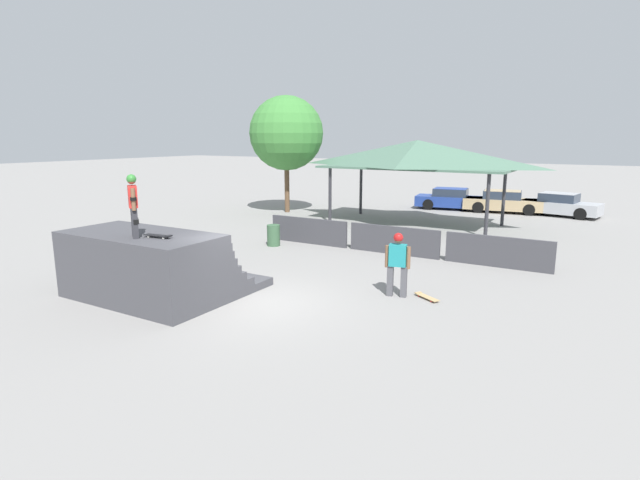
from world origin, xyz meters
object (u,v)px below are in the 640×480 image
(bystander_walking, at_px, (398,259))
(skateboard_on_ground, at_px, (426,297))
(trash_bin, at_px, (274,235))
(skater_on_deck, at_px, (133,201))
(parked_car_silver, at_px, (560,205))
(parked_car_tan, at_px, (504,202))
(parked_car_blue, at_px, (452,199))
(tree_beside_pavilion, at_px, (286,133))
(skateboard_on_deck, at_px, (159,236))

(bystander_walking, height_order, skateboard_on_ground, bystander_walking)
(trash_bin, bearing_deg, skater_on_deck, -80.15)
(skateboard_on_ground, bearing_deg, trash_bin, 7.37)
(skateboard_on_ground, bearing_deg, parked_car_silver, -63.44)
(bystander_walking, bearing_deg, parked_car_tan, -100.47)
(parked_car_silver, bearing_deg, skater_on_deck, -99.09)
(parked_car_silver, bearing_deg, skateboard_on_ground, -84.79)
(trash_bin, bearing_deg, parked_car_blue, 77.26)
(trash_bin, bearing_deg, tree_beside_pavilion, 121.00)
(bystander_walking, distance_m, skateboard_on_ground, 1.27)
(bystander_walking, height_order, tree_beside_pavilion, tree_beside_pavilion)
(skateboard_on_deck, relative_size, parked_car_tan, 0.17)
(skater_on_deck, xyz_separation_m, parked_car_blue, (1.82, 21.69, -2.12))
(tree_beside_pavilion, relative_size, parked_car_silver, 1.55)
(trash_bin, height_order, parked_car_blue, parked_car_blue)
(skater_on_deck, bearing_deg, bystander_walking, 73.68)
(skateboard_on_ground, bearing_deg, skater_on_deck, 66.51)
(skater_on_deck, distance_m, parked_car_silver, 23.57)
(skater_on_deck, height_order, trash_bin, skater_on_deck)
(parked_car_blue, distance_m, parked_car_tan, 2.97)
(skateboard_on_deck, bearing_deg, bystander_walking, 31.02)
(skater_on_deck, bearing_deg, skateboard_on_ground, 71.36)
(skateboard_on_deck, relative_size, tree_beside_pavilion, 0.12)
(bystander_walking, relative_size, tree_beside_pavilion, 0.27)
(skateboard_on_deck, xyz_separation_m, parked_car_blue, (1.26, 21.44, -1.27))
(bystander_walking, xyz_separation_m, trash_bin, (-6.76, 3.58, -0.62))
(tree_beside_pavilion, distance_m, parked_car_tan, 13.18)
(skateboard_on_ground, bearing_deg, parked_car_tan, -53.89)
(skater_on_deck, height_order, bystander_walking, skater_on_deck)
(skateboard_on_ground, distance_m, parked_car_tan, 17.70)
(tree_beside_pavilion, xyz_separation_m, parked_car_tan, (10.89, 6.32, -3.91))
(skateboard_on_ground, bearing_deg, bystander_walking, 46.42)
(skateboard_on_deck, bearing_deg, parked_car_silver, 64.29)
(tree_beside_pavilion, bearing_deg, skateboard_on_ground, -42.60)
(trash_bin, relative_size, parked_car_tan, 0.18)
(tree_beside_pavilion, xyz_separation_m, parked_car_blue, (7.93, 6.04, -3.91))
(trash_bin, xyz_separation_m, parked_car_silver, (9.08, 14.44, 0.18))
(tree_beside_pavilion, bearing_deg, skater_on_deck, -68.68)
(bystander_walking, distance_m, parked_car_silver, 18.18)
(skateboard_on_deck, height_order, skateboard_on_ground, skateboard_on_deck)
(bystander_walking, xyz_separation_m, skateboard_on_ground, (0.77, 0.21, -0.99))
(skateboard_on_deck, xyz_separation_m, bystander_walking, (4.86, 3.88, -0.83))
(skater_on_deck, bearing_deg, skateboard_on_deck, 60.62)
(bystander_walking, xyz_separation_m, parked_car_blue, (-3.60, 17.56, -0.44))
(skateboard_on_ground, xyz_separation_m, parked_car_tan, (-1.42, 17.64, 0.54))
(bystander_walking, bearing_deg, skater_on_deck, 24.78)
(skater_on_deck, distance_m, trash_bin, 8.16)
(skater_on_deck, relative_size, bystander_walking, 0.89)
(tree_beside_pavilion, bearing_deg, skateboard_on_deck, -66.60)
(skater_on_deck, relative_size, tree_beside_pavilion, 0.24)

